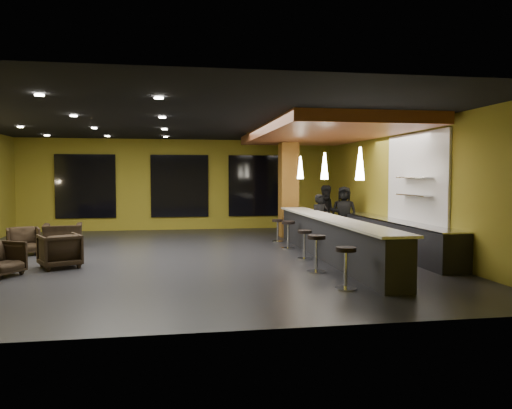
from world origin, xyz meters
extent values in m
cube|color=black|center=(0.00, 0.00, -0.05)|extent=(12.00, 13.00, 0.10)
cube|color=black|center=(0.00, 0.00, 3.55)|extent=(12.00, 13.00, 0.10)
cube|color=olive|center=(0.00, 6.55, 1.75)|extent=(12.00, 0.10, 3.50)
cube|color=olive|center=(0.00, -6.55, 1.75)|extent=(12.00, 0.10, 3.50)
cube|color=olive|center=(6.05, 0.00, 1.75)|extent=(0.10, 13.00, 3.50)
cube|color=brown|center=(4.00, 1.00, 3.36)|extent=(3.60, 8.00, 0.28)
cube|color=black|center=(-3.50, 6.44, 1.70)|extent=(2.20, 0.06, 2.40)
cube|color=black|center=(0.00, 6.44, 1.70)|extent=(2.20, 0.06, 2.40)
cube|color=black|center=(3.00, 6.44, 1.70)|extent=(2.20, 0.06, 2.40)
cube|color=white|center=(5.96, -1.00, 2.00)|extent=(0.06, 3.20, 2.40)
cube|color=black|center=(3.65, -1.00, 0.50)|extent=(0.60, 8.00, 1.00)
cube|color=white|center=(3.65, -1.00, 1.02)|extent=(0.78, 8.10, 0.05)
cube|color=black|center=(5.65, -0.50, 0.43)|extent=(0.70, 6.00, 0.86)
cube|color=silver|center=(5.65, -0.50, 0.89)|extent=(0.72, 6.00, 0.03)
cube|color=silver|center=(5.82, -1.20, 1.60)|extent=(0.30, 1.50, 0.03)
cube|color=silver|center=(5.82, -1.20, 2.05)|extent=(0.30, 1.50, 0.03)
cube|color=brown|center=(3.65, 3.60, 1.75)|extent=(0.60, 0.60, 3.50)
cone|color=white|center=(3.65, -3.00, 2.35)|extent=(0.20, 0.20, 0.70)
cone|color=white|center=(3.65, -0.50, 2.35)|extent=(0.20, 0.20, 0.70)
cone|color=white|center=(3.65, 2.00, 2.35)|extent=(0.20, 0.20, 0.70)
imported|color=black|center=(4.15, 1.52, 0.77)|extent=(0.62, 0.47, 1.54)
imported|color=black|center=(4.68, 2.47, 0.90)|extent=(0.91, 0.73, 1.79)
imported|color=black|center=(5.25, 2.48, 0.88)|extent=(1.00, 0.83, 1.75)
imported|color=black|center=(-2.83, -1.23, 0.39)|extent=(1.13, 1.14, 0.78)
imported|color=black|center=(-4.19, 0.87, 0.37)|extent=(1.00, 1.02, 0.73)
imported|color=black|center=(-3.46, 2.17, 0.34)|extent=(1.18, 1.06, 0.69)
cylinder|color=silver|center=(2.86, -4.39, 0.01)|extent=(0.40, 0.40, 0.03)
cylinder|color=silver|center=(2.86, -4.39, 0.37)|extent=(0.07, 0.07, 0.70)
cylinder|color=black|center=(2.86, -4.39, 0.75)|extent=(0.38, 0.38, 0.08)
cylinder|color=silver|center=(2.79, -2.72, 0.02)|extent=(0.41, 0.41, 0.03)
cylinder|color=silver|center=(2.79, -2.72, 0.38)|extent=(0.07, 0.07, 0.72)
cylinder|color=black|center=(2.79, -2.72, 0.77)|extent=(0.39, 0.39, 0.08)
cylinder|color=silver|center=(2.99, -1.01, 0.01)|extent=(0.37, 0.37, 0.03)
cylinder|color=silver|center=(2.99, -1.01, 0.34)|extent=(0.06, 0.06, 0.65)
cylinder|color=black|center=(2.99, -1.01, 0.69)|extent=(0.35, 0.35, 0.07)
cylinder|color=silver|center=(2.99, 0.81, 0.02)|extent=(0.40, 0.40, 0.03)
cylinder|color=silver|center=(2.99, 0.81, 0.37)|extent=(0.07, 0.07, 0.71)
cylinder|color=black|center=(2.99, 0.81, 0.76)|extent=(0.38, 0.38, 0.08)
cylinder|color=silver|center=(2.99, 2.29, 0.01)|extent=(0.36, 0.36, 0.03)
cylinder|color=silver|center=(2.99, 2.29, 0.33)|extent=(0.06, 0.06, 0.63)
cylinder|color=black|center=(2.99, 2.29, 0.68)|extent=(0.34, 0.34, 0.07)
camera|label=1|loc=(-0.27, -13.08, 2.10)|focal=35.00mm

